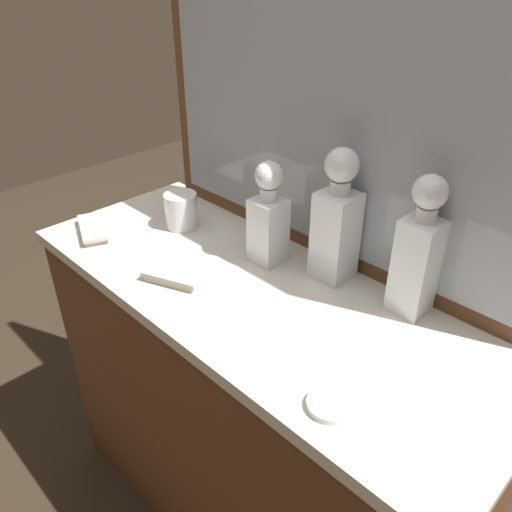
{
  "coord_description": "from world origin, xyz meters",
  "views": [
    {
      "loc": [
        0.66,
        -0.66,
        1.5
      ],
      "look_at": [
        0.0,
        0.0,
        0.93
      ],
      "focal_mm": 35.53,
      "sensor_mm": 36.0,
      "label": 1
    }
  ],
  "objects": [
    {
      "name": "porcelain_dish",
      "position": [
        0.33,
        -0.16,
        0.86
      ],
      "size": [
        0.08,
        0.08,
        0.01
      ],
      "color": "silver",
      "rests_on": "dresser"
    },
    {
      "name": "crystal_decanter_left",
      "position": [
        0.28,
        0.17,
        0.97
      ],
      "size": [
        0.07,
        0.07,
        0.3
      ],
      "color": "white",
      "rests_on": "dresser"
    },
    {
      "name": "silver_brush_right",
      "position": [
        -0.48,
        -0.13,
        0.86
      ],
      "size": [
        0.17,
        0.12,
        0.02
      ],
      "color": "#B7A88C",
      "rests_on": "dresser"
    },
    {
      "name": "crystal_decanter_right",
      "position": [
        0.09,
        0.16,
        0.98
      ],
      "size": [
        0.08,
        0.08,
        0.31
      ],
      "color": "white",
      "rests_on": "dresser"
    },
    {
      "name": "silver_brush_front",
      "position": [
        -0.15,
        -0.12,
        0.86
      ],
      "size": [
        0.15,
        0.1,
        0.02
      ],
      "color": "#B7A88C",
      "rests_on": "dresser"
    },
    {
      "name": "ground_plane",
      "position": [
        0.0,
        0.0,
        0.0
      ],
      "size": [
        6.0,
        6.0,
        0.0
      ],
      "primitive_type": "plane",
      "color": "#2D2319"
    },
    {
      "name": "dresser",
      "position": [
        0.0,
        0.0,
        0.43
      ],
      "size": [
        1.19,
        0.48,
        0.85
      ],
      "color": "brown",
      "rests_on": "ground_plane"
    },
    {
      "name": "dresser_mirror",
      "position": [
        0.0,
        0.22,
        1.24
      ],
      "size": [
        1.05,
        0.03,
        0.77
      ],
      "color": "brown",
      "rests_on": "dresser"
    },
    {
      "name": "crystal_decanter_center",
      "position": [
        -0.06,
        0.1,
        0.95
      ],
      "size": [
        0.07,
        0.07,
        0.25
      ],
      "color": "white",
      "rests_on": "dresser"
    },
    {
      "name": "crystal_tumbler_far_right",
      "position": [
        -0.34,
        0.06,
        0.9
      ],
      "size": [
        0.09,
        0.09,
        0.1
      ],
      "color": "white",
      "rests_on": "dresser"
    }
  ]
}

